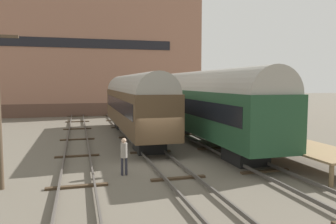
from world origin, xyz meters
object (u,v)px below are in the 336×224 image
object	(u,v)px
bench	(271,130)
person_worker	(124,153)
train_car_green	(206,102)
train_car_brown	(134,101)

from	to	relation	value
bench	person_worker	size ratio (longest dim) A/B	0.77
train_car_green	person_worker	xyz separation A→B (m)	(-6.84, -6.58, -1.93)
train_car_brown	person_worker	xyz separation A→B (m)	(-2.32, -10.74, -1.84)
train_car_green	person_worker	size ratio (longest dim) A/B	9.99
bench	train_car_green	bearing A→B (deg)	117.28
train_car_green	bench	size ratio (longest dim) A/B	12.91
bench	person_worker	bearing A→B (deg)	-168.24
train_car_green	bench	distance (m)	5.44
train_car_brown	person_worker	world-z (taller)	train_car_brown
person_worker	train_car_green	bearing A→B (deg)	43.91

